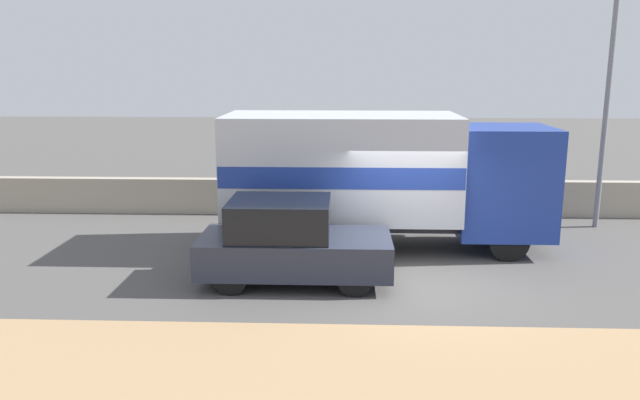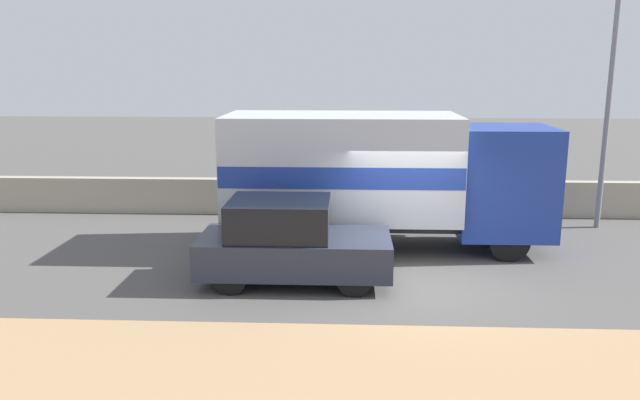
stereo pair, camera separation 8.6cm
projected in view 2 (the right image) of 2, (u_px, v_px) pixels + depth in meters
ground_plane at (410, 282)px, 12.54m from camera, size 80.00×80.00×0.00m
stone_wall_backdrop at (391, 197)px, 18.09m from camera, size 60.00×0.35×1.03m
street_lamp at (610, 89)px, 16.02m from camera, size 0.56×0.28×6.27m
box_truck at (376, 173)px, 14.56m from camera, size 7.50×2.57×3.17m
car_hatchback at (290, 242)px, 12.44m from camera, size 3.81×1.79×1.68m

